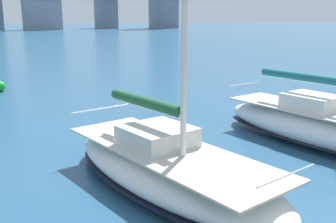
# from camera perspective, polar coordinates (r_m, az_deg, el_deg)

# --- Properties ---
(sailboat_teal) EXTENTS (3.37, 9.18, 12.56)m
(sailboat_teal) POSITION_cam_1_polar(r_m,az_deg,el_deg) (15.94, 21.37, -1.96)
(sailboat_teal) COLOR silver
(sailboat_teal) RESTS_ON ground
(sailboat_forest) EXTENTS (4.13, 8.74, 10.42)m
(sailboat_forest) POSITION_cam_1_polar(r_m,az_deg,el_deg) (11.21, -0.07, -7.95)
(sailboat_forest) COLOR white
(sailboat_forest) RESTS_ON ground
(channel_buoy) EXTENTS (0.70, 0.70, 1.40)m
(channel_buoy) POSITION_cam_1_polar(r_m,az_deg,el_deg) (28.04, -23.22, 3.39)
(channel_buoy) COLOR green
(channel_buoy) RESTS_ON ground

